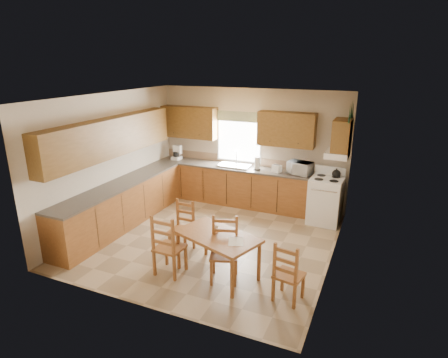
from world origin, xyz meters
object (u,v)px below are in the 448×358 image
at_px(stove, 325,201).
at_px(dining_table, 218,255).
at_px(microwave, 300,168).
at_px(chair_near_left, 169,244).
at_px(chair_far_left, 181,227).
at_px(chair_near_right, 289,271).
at_px(chair_far_right, 224,251).

xyz_separation_m(stove, dining_table, (-1.24, -2.76, -0.13)).
bearing_deg(microwave, chair_near_left, -98.20).
bearing_deg(chair_far_left, chair_near_right, -15.97).
relative_size(stove, chair_near_left, 0.93).
xyz_separation_m(stove, chair_near_right, (-0.03, -2.96, -0.02)).
xyz_separation_m(microwave, chair_near_left, (-1.33, -3.26, -0.54)).
bearing_deg(dining_table, chair_far_right, -13.94).
relative_size(chair_near_left, chair_near_right, 1.13).
bearing_deg(dining_table, microwave, 98.19).
bearing_deg(dining_table, chair_far_left, 173.03).
relative_size(dining_table, chair_far_left, 1.43).
height_order(microwave, chair_far_left, microwave).
bearing_deg(dining_table, stove, 85.47).
distance_m(dining_table, chair_near_left, 0.79).
relative_size(stove, microwave, 2.05).
relative_size(dining_table, chair_far_right, 1.29).
xyz_separation_m(chair_near_left, chair_near_right, (1.93, 0.06, -0.06)).
height_order(dining_table, chair_far_right, chair_far_right).
bearing_deg(stove, chair_near_left, -120.01).
distance_m(stove, chair_far_left, 3.15).
xyz_separation_m(stove, chair_near_left, (-1.96, -3.02, 0.04)).
xyz_separation_m(chair_near_left, chair_far_right, (0.88, 0.16, -0.01)).
distance_m(microwave, chair_near_left, 3.56).
relative_size(microwave, chair_near_right, 0.51).
bearing_deg(chair_near_left, chair_far_left, -73.59).
bearing_deg(stove, dining_table, -111.20).
height_order(stove, dining_table, stove).
xyz_separation_m(dining_table, chair_far_right, (0.16, -0.11, 0.16)).
height_order(microwave, chair_far_right, microwave).
height_order(microwave, chair_near_right, microwave).
height_order(chair_near_left, chair_near_right, chair_near_left).
distance_m(stove, chair_near_left, 3.60).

